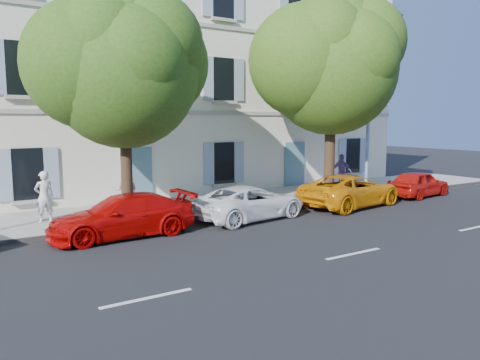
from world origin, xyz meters
TOP-DOWN VIEW (x-y plane):
  - ground at (0.00, 0.00)m, footprint 90.00×90.00m
  - sidewalk at (0.00, 4.45)m, footprint 36.00×4.50m
  - kerb at (0.00, 2.28)m, footprint 36.00×0.16m
  - building at (0.00, 10.20)m, footprint 28.00×7.00m
  - car_red_coupe at (-4.70, 1.33)m, footprint 4.61×1.91m
  - car_white_coupe at (0.15, 1.36)m, footprint 4.76×2.69m
  - car_yellow_supercar at (5.20, 1.18)m, footprint 5.27×3.01m
  - car_red_hatchback at (9.86, 1.26)m, footprint 3.88×1.93m
  - tree_left at (-3.98, 2.91)m, footprint 5.07×5.07m
  - tree_right at (5.50, 2.82)m, footprint 5.79×5.79m
  - street_lamp at (7.96, 2.65)m, footprint 0.47×1.77m
  - pedestrian_a at (-6.48, 4.23)m, footprint 0.69×0.50m
  - pedestrian_b at (-3.67, 3.94)m, footprint 1.10×1.08m
  - pedestrian_c at (7.52, 4.03)m, footprint 0.84×1.15m

SIDE VIEW (x-z plane):
  - ground at x=0.00m, z-range 0.00..0.00m
  - sidewalk at x=0.00m, z-range 0.00..0.15m
  - kerb at x=0.00m, z-range 0.00..0.16m
  - car_white_coupe at x=0.15m, z-range 0.00..1.25m
  - car_red_hatchback at x=9.86m, z-range 0.00..1.27m
  - car_red_coupe at x=-4.70m, z-range 0.00..1.33m
  - car_yellow_supercar at x=5.20m, z-range 0.00..1.39m
  - pedestrian_a at x=-6.48m, z-range 0.15..1.93m
  - pedestrian_b at x=-3.67m, z-range 0.15..1.94m
  - pedestrian_c at x=7.52m, z-range 0.15..1.97m
  - street_lamp at x=7.96m, z-range 0.70..8.94m
  - tree_left at x=-3.98m, z-range 1.28..9.14m
  - tree_right at x=5.50m, z-range 1.41..10.34m
  - building at x=0.00m, z-range 0.00..12.00m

